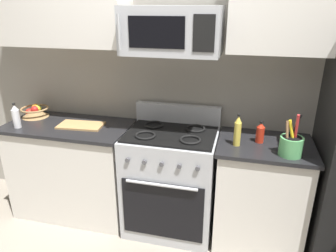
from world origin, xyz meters
The scene contains 14 objects.
wall_back centered at (0.00, 1.04, 1.30)m, with size 8.00×0.10×2.60m, color #9E998E.
counter_left centered at (-0.95, 0.68, 0.46)m, with size 1.12×0.58×0.91m.
range_oven centered at (0.00, 0.68, 0.47)m, with size 0.76×0.62×1.09m.
counter_right centered at (0.75, 0.68, 0.46)m, with size 0.73×0.58×0.91m.
microwave centered at (0.00, 0.70, 1.73)m, with size 0.73×0.44×0.35m.
upper_cabinets_left centered at (-0.95, 0.82, 1.94)m, with size 1.11×0.34×0.72m.
upper_cabinets_right centered at (0.76, 0.82, 1.94)m, with size 0.72×0.34×0.72m.
utensil_crock centered at (0.91, 0.51, 0.99)m, with size 0.16×0.16×0.32m.
fruit_basket centered at (-1.36, 0.80, 0.96)m, with size 0.25×0.25×0.11m.
apple_loose centered at (-1.43, 0.80, 0.95)m, with size 0.07×0.07×0.07m, color red.
cutting_board centered at (-0.82, 0.67, 0.92)m, with size 0.39×0.21×0.02m, color tan.
bottle_vinegar centered at (-1.34, 0.51, 1.01)m, with size 0.06×0.06×0.22m.
bottle_hot_sauce centered at (0.70, 0.69, 0.99)m, with size 0.06×0.06×0.17m.
bottle_oil centered at (0.53, 0.60, 1.03)m, with size 0.05×0.05×0.25m.
Camera 1 is at (0.55, -1.65, 1.92)m, focal length 33.55 mm.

